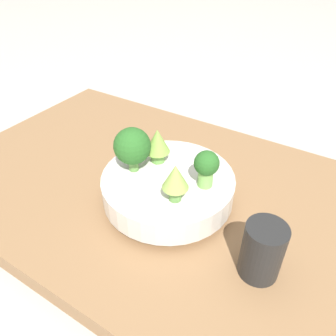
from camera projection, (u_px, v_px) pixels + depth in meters
The scene contains 8 objects.
ground_plane at pixel (171, 205), 0.73m from camera, with size 6.00×6.00×0.00m, color #ADA89E.
table at pixel (171, 197), 0.71m from camera, with size 1.04×0.61×0.04m.
bowl at pixel (168, 187), 0.65m from camera, with size 0.26×0.26×0.06m.
romanesco_piece_far at pixel (175, 179), 0.55m from camera, with size 0.05×0.05×0.07m.
romanesco_piece_near at pixel (159, 142), 0.65m from camera, with size 0.05×0.05×0.07m.
broccoli_floret_left at pixel (206, 166), 0.59m from camera, with size 0.05×0.05×0.07m.
broccoli_floret_right at pixel (132, 147), 0.62m from camera, with size 0.07×0.07×0.09m.
cup at pixel (262, 251), 0.51m from camera, with size 0.07×0.07×0.10m.
Camera 1 is at (-0.28, 0.45, 0.50)m, focal length 35.00 mm.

